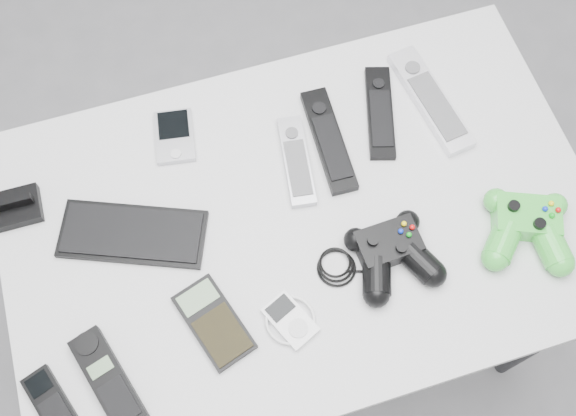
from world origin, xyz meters
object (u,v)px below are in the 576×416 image
object	(u,v)px
remote_silver_a	(296,161)
pda_keyboard	(133,234)
remote_black_b	(380,112)
controller_green	(527,225)
desk	(300,232)
controller_black	(392,252)
remote_black_a	(329,140)
calculator	(214,322)
mp3_player	(290,320)
remote_silver_b	(430,99)
cordless_handset	(108,379)
mobile_phone	(49,400)
pda	(175,136)

from	to	relation	value
remote_silver_a	pda_keyboard	bearing A→B (deg)	-162.73
remote_black_b	controller_green	xyz separation A→B (m)	(0.16, -0.30, 0.02)
desk	controller_black	bearing A→B (deg)	-41.76
desk	pda_keyboard	world-z (taller)	pda_keyboard
pda_keyboard	remote_black_a	world-z (taller)	remote_black_a
remote_black_b	calculator	distance (m)	0.51
remote_silver_a	calculator	distance (m)	0.33
mp3_player	remote_silver_b	bearing A→B (deg)	16.63
desk	cordless_handset	size ratio (longest dim) A/B	6.16
mobile_phone	remote_silver_a	bearing A→B (deg)	10.50
desk	remote_black_b	bearing A→B (deg)	37.75
remote_black_a	remote_black_b	distance (m)	0.12
controller_green	remote_silver_b	bearing A→B (deg)	123.66
pda_keyboard	cordless_handset	world-z (taller)	cordless_handset
desk	remote_black_a	bearing A→B (deg)	54.10
pda_keyboard	calculator	world-z (taller)	same
remote_black_a	mobile_phone	size ratio (longest dim) A/B	2.08
desk	remote_silver_b	distance (m)	0.36
remote_black_b	controller_green	distance (m)	0.34
calculator	mp3_player	distance (m)	0.13
pda	remote_black_a	size ratio (longest dim) A/B	0.50
remote_silver_a	mp3_player	distance (m)	0.30
remote_silver_a	controller_green	bearing A→B (deg)	-27.70
remote_black_a	remote_black_b	size ratio (longest dim) A/B	1.10
pda_keyboard	remote_black_b	world-z (taller)	remote_black_b
pda	remote_silver_b	distance (m)	0.49
remote_silver_b	calculator	distance (m)	0.59
remote_silver_a	controller_green	distance (m)	0.43
calculator	controller_black	world-z (taller)	controller_black
mp3_player	pda	bearing A→B (deg)	80.46
remote_black_a	controller_green	xyz separation A→B (m)	(0.27, -0.27, 0.02)
pda_keyboard	mp3_player	bearing A→B (deg)	-24.06
pda_keyboard	remote_silver_a	distance (m)	0.32
remote_silver_a	cordless_handset	bearing A→B (deg)	-136.74
desk	controller_black	world-z (taller)	controller_black
cordless_handset	mobile_phone	bearing A→B (deg)	165.04
remote_silver_b	calculator	size ratio (longest dim) A/B	1.59
remote_black_b	remote_silver_b	bearing A→B (deg)	14.78
mobile_phone	calculator	distance (m)	0.29
remote_black_b	mp3_player	xyz separation A→B (m)	(-0.28, -0.33, -0.00)
controller_black	pda	bearing A→B (deg)	129.19
remote_black_a	mp3_player	distance (m)	0.35
remote_black_b	pda_keyboard	bearing A→B (deg)	-151.58
desk	calculator	size ratio (longest dim) A/B	6.95
remote_silver_b	calculator	bearing A→B (deg)	-157.58
pda_keyboard	cordless_handset	bearing A→B (deg)	-88.51
pda	cordless_handset	world-z (taller)	cordless_handset
controller_green	pda	bearing A→B (deg)	168.65
remote_black_b	controller_black	distance (m)	0.29
mobile_phone	controller_green	world-z (taller)	controller_green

